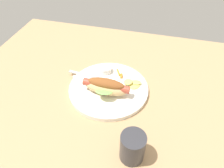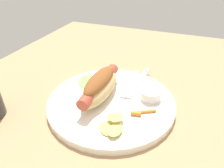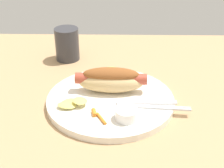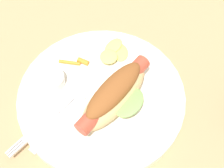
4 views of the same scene
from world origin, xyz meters
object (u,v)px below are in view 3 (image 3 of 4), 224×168
(sauce_ramekin, at_px, (126,114))
(carrot_garnish, at_px, (97,115))
(knife, at_px, (146,102))
(hot_dog, at_px, (111,79))
(chips_pile, at_px, (71,103))
(drinking_cup, at_px, (67,44))
(plate, at_px, (110,100))
(fork, at_px, (152,107))

(sauce_ramekin, xyz_separation_m, carrot_garnish, (0.06, -0.01, -0.01))
(knife, bearing_deg, hot_dog, 147.10)
(knife, bearing_deg, sauce_ramekin, -127.60)
(hot_dog, bearing_deg, chips_pile, -141.95)
(drinking_cup, bearing_deg, plate, 118.94)
(plate, xyz_separation_m, carrot_garnish, (0.03, 0.08, 0.01))
(sauce_ramekin, xyz_separation_m, drinking_cup, (0.17, -0.32, 0.02))
(sauce_ramekin, relative_size, chips_pile, 0.66)
(carrot_garnish, bearing_deg, drinking_cup, -71.53)
(fork, bearing_deg, hot_dog, 147.43)
(drinking_cup, bearing_deg, fork, 128.79)
(plate, bearing_deg, fork, 156.22)
(plate, height_order, carrot_garnish, carrot_garnish)
(plate, distance_m, chips_pile, 0.09)
(knife, height_order, chips_pile, chips_pile)
(sauce_ramekin, distance_m, chips_pile, 0.13)
(chips_pile, bearing_deg, fork, 178.27)
(plate, xyz_separation_m, fork, (-0.09, 0.04, 0.01))
(fork, height_order, carrot_garnish, carrot_garnish)
(hot_dog, height_order, knife, hot_dog)
(sauce_ramekin, bearing_deg, knife, -126.95)
(hot_dog, bearing_deg, drinking_cup, 123.50)
(fork, bearing_deg, drinking_cup, 133.45)
(plate, bearing_deg, hot_dog, -91.14)
(carrot_garnish, distance_m, drinking_cup, 0.34)
(plate, xyz_separation_m, sauce_ramekin, (-0.04, 0.08, 0.02))
(sauce_ramekin, relative_size, knife, 0.35)
(fork, relative_size, drinking_cup, 1.71)
(fork, bearing_deg, plate, 160.88)
(knife, bearing_deg, chips_pile, -176.04)
(hot_dog, xyz_separation_m, knife, (-0.08, 0.05, -0.03))
(hot_dog, distance_m, drinking_cup, 0.25)
(chips_pile, bearing_deg, knife, -175.39)
(plate, relative_size, drinking_cup, 3.10)
(chips_pile, height_order, carrot_garnish, chips_pile)
(hot_dog, xyz_separation_m, carrot_garnish, (0.03, 0.11, -0.03))
(drinking_cup, bearing_deg, sauce_ramekin, 117.39)
(fork, height_order, knife, same)
(hot_dog, distance_m, carrot_garnish, 0.11)
(chips_pile, distance_m, carrot_garnish, 0.07)
(sauce_ramekin, height_order, fork, sauce_ramekin)
(plate, relative_size, knife, 2.16)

